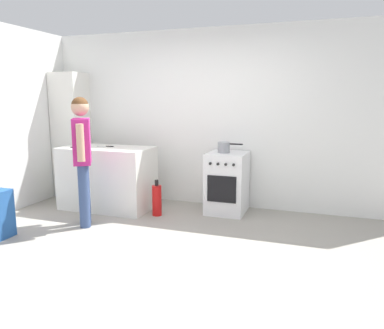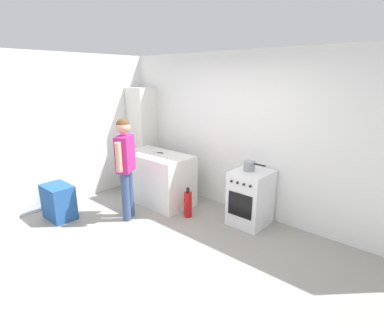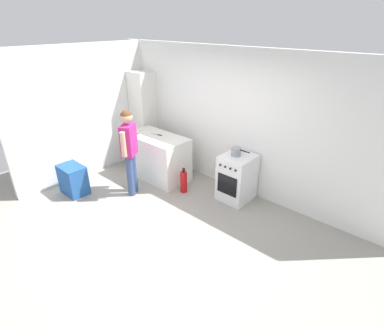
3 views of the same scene
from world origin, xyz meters
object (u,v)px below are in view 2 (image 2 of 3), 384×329
pot (249,166)px  knife_chef (129,152)px  person (125,161)px  knife_utility (158,152)px  recycling_crate_upper (58,194)px  recycling_crate_lower (60,210)px  oven_left (251,198)px  fire_extinguisher (188,204)px  larder_cabinet (143,137)px

pot → knife_chef: pot is taller
person → knife_chef: bearing=139.1°
knife_chef → knife_utility: bearing=34.8°
pot → recycling_crate_upper: bearing=-141.1°
recycling_crate_lower → recycling_crate_upper: bearing=0.0°
knife_chef → knife_utility: (0.43, 0.30, 0.00)m
oven_left → pot: (-0.05, -0.01, 0.50)m
oven_left → recycling_crate_upper: oven_left is taller
oven_left → knife_chef: 2.31m
oven_left → fire_extinguisher: bearing=-151.2°
recycling_crate_lower → larder_cabinet: 2.19m
knife_utility → larder_cabinet: 1.00m
knife_utility → pot: bearing=10.3°
knife_utility → recycling_crate_lower: 1.87m
pot → fire_extinguisher: pot is taller
recycling_crate_upper → larder_cabinet: larder_cabinet is taller
oven_left → knife_chef: (-2.18, -0.61, 0.48)m
knife_utility → larder_cabinet: bearing=155.3°
person → larder_cabinet: (-1.09, 1.25, 0.04)m
knife_utility → recycling_crate_upper: bearing=-112.1°
fire_extinguisher → knife_utility: bearing=169.4°
oven_left → knife_utility: 1.84m
knife_utility → recycling_crate_lower: size_ratio=0.48×
larder_cabinet → knife_utility: bearing=-24.7°
recycling_crate_lower → recycling_crate_upper: 0.28m
fire_extinguisher → person: bearing=-136.1°
oven_left → recycling_crate_upper: size_ratio=1.63×
knife_utility → person: (0.18, -0.83, 0.06)m
pot → knife_utility: 1.72m
pot → fire_extinguisher: size_ratio=0.70×
knife_chef → fire_extinguisher: knife_chef is taller
larder_cabinet → pot: bearing=-2.4°
fire_extinguisher → oven_left: bearing=28.8°
fire_extinguisher → recycling_crate_lower: bearing=-137.1°
knife_chef → recycling_crate_lower: 1.50m
fire_extinguisher → recycling_crate_lower: (-1.52, -1.41, -0.08)m
recycling_crate_upper → larder_cabinet: (-0.26, 1.99, 0.58)m
pot → person: bearing=-143.0°
knife_chef → person: person is taller
person → knife_utility: bearing=102.5°
oven_left → larder_cabinet: larder_cabinet is taller
larder_cabinet → recycling_crate_upper: bearing=-82.5°
knife_chef → knife_utility: same height
person → recycling_crate_upper: person is taller
oven_left → person: (-1.56, -1.14, 0.53)m
knife_utility → person: bearing=-77.5°
knife_chef → larder_cabinet: larder_cabinet is taller
pot → person: size_ratio=0.22×
oven_left → fire_extinguisher: 1.01m
pot → larder_cabinet: size_ratio=0.18×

